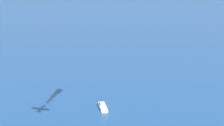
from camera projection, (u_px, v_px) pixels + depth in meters
motorboat_near_centre at (103, 107)px, 184.55m from camera, size 4.94×11.18×3.15m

